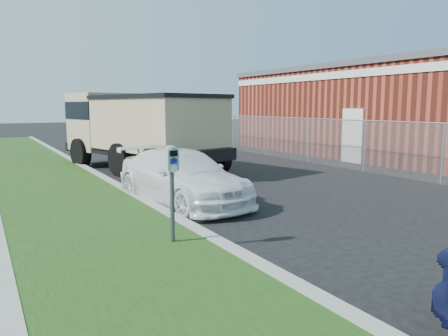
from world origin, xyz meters
TOP-DOWN VIEW (x-y plane):
  - ground at (0.00, 0.00)m, footprint 120.00×120.00m
  - streetside at (-5.57, 2.00)m, footprint 6.12×50.00m
  - chainlink_fence at (6.00, 7.00)m, footprint 0.06×30.06m
  - brick_building at (12.00, 8.00)m, footprint 9.20×14.20m
  - parking_meter at (-3.26, -0.60)m, footprint 0.23×0.17m
  - white_wagon at (-1.69, 2.54)m, footprint 2.24×4.50m
  - dump_truck at (-0.82, 8.37)m, footprint 4.27×7.54m

SIDE VIEW (x-z plane):
  - ground at x=0.00m, z-range 0.00..0.00m
  - streetside at x=-5.57m, z-range -0.01..0.14m
  - white_wagon at x=-1.69m, z-range 0.00..1.26m
  - parking_meter at x=-3.26m, z-range 0.49..2.03m
  - chainlink_fence at x=6.00m, z-range -13.74..16.26m
  - dump_truck at x=-0.82m, z-range 0.18..2.97m
  - brick_building at x=12.00m, z-range 0.04..4.21m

